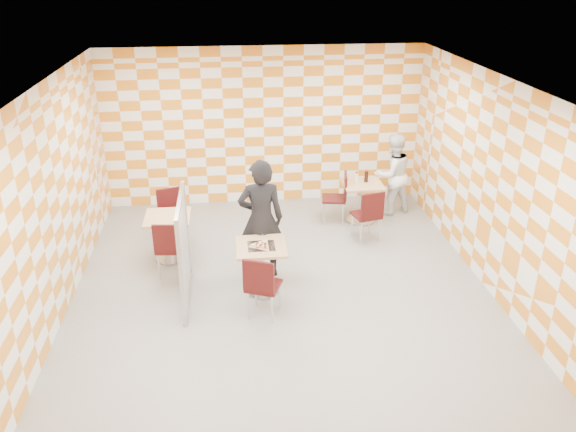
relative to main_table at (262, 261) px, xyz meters
The scene contains 15 objects.
room_shell 1.12m from the main_table, 55.95° to the left, with size 7.00×7.00×7.00m.
main_table is the anchor object (origin of this frame).
second_table 2.96m from the main_table, 48.34° to the left, with size 0.70×0.70×0.75m.
empty_table 1.80m from the main_table, 140.65° to the left, with size 0.70×0.70×0.75m.
chair_main_front 0.67m from the main_table, 94.02° to the right, with size 0.55×0.56×0.92m.
chair_second_front 2.36m from the main_table, 36.36° to the left, with size 0.51×0.52×0.92m.
chair_second_side 2.72m from the main_table, 55.22° to the left, with size 0.49×0.49×0.92m.
chair_empty_near 1.44m from the main_table, 157.20° to the left, with size 0.46×0.47×0.92m.
chair_empty_far 2.27m from the main_table, 127.94° to the left, with size 0.53×0.54×0.92m.
partition 1.10m from the main_table, behind, with size 0.08×1.38×1.55m.
man_dark 0.65m from the main_table, 86.24° to the left, with size 0.67×0.44×1.85m, color black.
man_white 3.65m from the main_table, 44.27° to the left, with size 0.75×0.58×1.54m, color white.
pizza_on_foil 0.26m from the main_table, 90.13° to the right, with size 0.40×0.40×0.04m.
sport_bottle 2.96m from the main_table, 50.65° to the left, with size 0.06×0.06×0.20m.
soda_bottle 3.06m from the main_table, 47.88° to the left, with size 0.07×0.07×0.23m.
Camera 1 is at (-0.67, -6.85, 4.42)m, focal length 35.00 mm.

